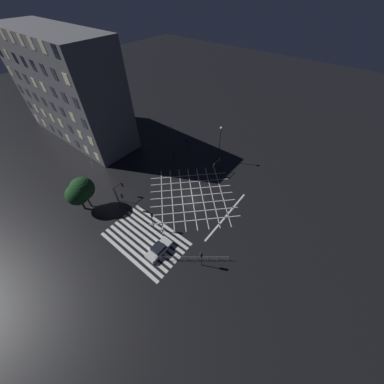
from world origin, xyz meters
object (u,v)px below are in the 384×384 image
traffic_light_nw_cross (187,144)px  street_lamp_east (172,134)px  traffic_light_sw_cross (119,188)px  street_tree_near (77,195)px  traffic_light_se_main (201,256)px  traffic_light_sw_main (120,196)px  waiting_car (159,249)px  traffic_light_median_north (216,165)px  street_lamp_west (220,137)px  street_tree_far (82,189)px  traffic_light_median_south (152,218)px

traffic_light_nw_cross → street_lamp_east: 4.89m
traffic_light_sw_cross → street_tree_near: bearing=152.5°
traffic_light_se_main → street_tree_near: (-22.08, -4.33, 1.10)m
traffic_light_sw_main → waiting_car: size_ratio=0.92×
traffic_light_nw_cross → traffic_light_median_north: (8.90, -1.81, -0.22)m
street_lamp_east → street_tree_near: street_lamp_east is taller
street_lamp_east → street_lamp_west: size_ratio=0.99×
traffic_light_se_main → street_tree_far: street_tree_far is taller
traffic_light_sw_main → street_lamp_west: size_ratio=0.48×
traffic_light_se_main → street_tree_near: street_tree_near is taller
traffic_light_sw_cross → street_lamp_west: size_ratio=0.41×
traffic_light_sw_main → waiting_car: bearing=-12.0°
traffic_light_se_main → traffic_light_sw_cross: bearing=-4.5°
street_tree_near → traffic_light_median_south: bearing=19.9°
traffic_light_sw_cross → street_lamp_west: (7.75, 19.97, 3.42)m
traffic_light_sw_cross → traffic_light_median_south: size_ratio=0.79×
traffic_light_sw_cross → street_lamp_west: 21.69m
street_lamp_east → street_lamp_west: (8.06, 5.48, -0.19)m
street_lamp_west → street_tree_near: size_ratio=1.50×
traffic_light_sw_cross → waiting_car: (12.96, -3.66, -1.77)m
street_lamp_east → street_lamp_west: bearing=34.2°
street_lamp_west → traffic_light_median_north: bearing=-63.5°
traffic_light_nw_cross → street_lamp_west: (6.89, 2.22, 3.26)m
traffic_light_sw_cross → street_tree_near: 6.67m
traffic_light_median_north → street_tree_far: bearing=-30.9°
traffic_light_sw_main → traffic_light_median_south: size_ratio=0.92×
traffic_light_median_south → street_lamp_west: (-1.84, 21.22, 2.83)m
traffic_light_nw_cross → street_lamp_east: bearing=-19.8°
traffic_light_median_south → street_lamp_east: street_lamp_east is taller
traffic_light_nw_cross → waiting_car: (12.10, -21.41, -1.93)m
traffic_light_median_north → street_lamp_east: size_ratio=0.40×
street_tree_near → street_lamp_west: bearing=67.3°
traffic_light_sw_main → street_tree_near: size_ratio=0.72×
traffic_light_median_north → traffic_light_se_main: (9.30, -17.43, 0.15)m
traffic_light_sw_cross → street_tree_far: bearing=151.0°
traffic_light_median_south → traffic_light_nw_cross: bearing=24.7°
traffic_light_nw_cross → street_tree_far: bearing=-8.9°
street_tree_far → traffic_light_median_south: bearing=16.1°
street_tree_near → street_tree_far: street_tree_far is taller
traffic_light_sw_cross → street_tree_near: street_tree_near is taller
street_lamp_west → street_tree_far: (-10.41, -24.75, -1.43)m
traffic_light_nw_cross → waiting_car: 24.67m
street_lamp_east → street_tree_far: bearing=-96.9°
traffic_light_nw_cross → traffic_light_median_north: 9.09m
traffic_light_nw_cross → traffic_light_median_south: size_ratio=0.85×
traffic_light_se_main → street_tree_far: size_ratio=0.55×
waiting_car → street_lamp_east: bearing=36.2°
traffic_light_nw_cross → street_tree_near: bearing=-9.4°
traffic_light_nw_cross → street_tree_near: size_ratio=0.66×
traffic_light_nw_cross → street_tree_far: 22.88m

